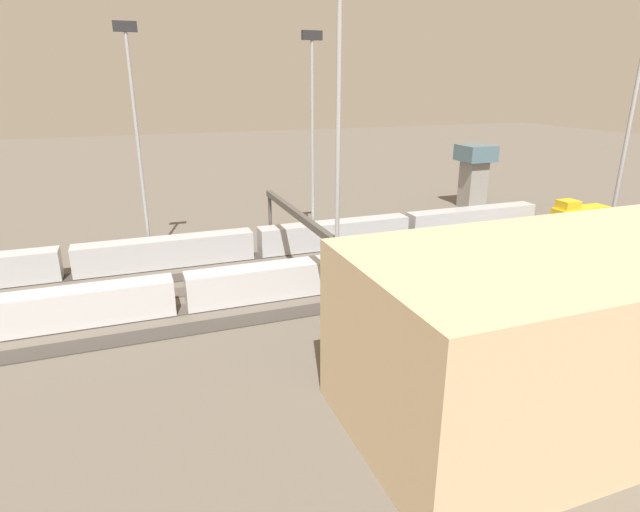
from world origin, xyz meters
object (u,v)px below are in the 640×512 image
Objects in this scene: control_tower at (474,171)px; light_mast_3 at (338,125)px; train_on_track_1 at (579,217)px; train_on_track_0 at (255,242)px; signal_gantry at (296,221)px; light_mast_2 at (312,116)px; train_on_track_3 at (275,280)px; light_mast_1 at (632,110)px; maintenance_shed at (637,317)px; light_mast_0 at (135,119)px.

light_mast_3 is at bearing 40.75° from control_tower.
train_on_track_1 is 21.35m from control_tower.
signal_gantry is (-2.81, 10.00, 5.40)m from train_on_track_0.
light_mast_2 is 2.48× the size of control_tower.
signal_gantry is (6.67, 12.48, -11.40)m from light_mast_2.
light_mast_1 reaches higher than train_on_track_3.
light_mast_3 is at bearing -48.54° from maintenance_shed.
light_mast_2 is 48.03m from maintenance_shed.
signal_gantry reaches higher than train_on_track_0.
maintenance_shed is (-33.84, 45.98, -12.66)m from light_mast_0.
train_on_track_3 is at bearing 50.04° from signal_gantry.
control_tower reaches higher than train_on_track_0.
train_on_track_1 reaches higher than train_on_track_0.
control_tower is at bearing -169.49° from light_mast_0.
maintenance_shed is (-16.97, 32.76, -1.04)m from signal_gantry.
train_on_track_3 reaches higher than train_on_track_0.
train_on_track_1 is 0.40× the size of signal_gantry.
train_on_track_0 is 2.90× the size of light_mast_1.
light_mast_3 reaches higher than maintenance_shed.
train_on_track_0 is 3.01× the size of light_mast_3.
signal_gantry is (51.10, 5.00, 5.26)m from train_on_track_1.
light_mast_3 is at bearing 115.93° from train_on_track_3.
light_mast_0 reaches higher than train_on_track_0.
light_mast_1 reaches higher than light_mast_2.
train_on_track_1 is 0.22× the size of maintenance_shed.
light_mast_3 is at bearing -0.78° from light_mast_1.
light_mast_3 is 29.01m from maintenance_shed.
train_on_track_1 is 0.33× the size of light_mast_0.
light_mast_2 is 18.17m from signal_gantry.
light_mast_2 is (-23.54, 0.75, -0.21)m from light_mast_0.
train_on_track_0 is 49.31m from control_tower.
train_on_track_1 is 0.30× the size of light_mast_1.
train_on_track_0 is at bearing -65.18° from maintenance_shed.
light_mast_0 is at bearing -57.82° from light_mast_3.
train_on_track_3 is (1.38, 15.00, 0.09)m from train_on_track_0.
light_mast_0 is at bearing -1.81° from light_mast_2.
control_tower is (-37.37, -12.05, -11.71)m from light_mast_2.
control_tower is (-46.85, -14.53, 5.10)m from train_on_track_0.
maintenance_shed is 63.37m from control_tower.
control_tower is at bearing -70.13° from train_on_track_1.
signal_gantry is at bearing -129.96° from train_on_track_3.
light_mast_1 is at bearing 77.36° from control_tower.
light_mast_3 is 18.29m from signal_gantry.
light_mast_2 is at bearing -165.35° from train_on_track_0.
train_on_track_3 is at bearing -12.75° from light_mast_1.
train_on_track_3 is 35.16m from maintenance_shed.
light_mast_3 is at bearing 122.18° from light_mast_0.
light_mast_3 is 2.62× the size of control_tower.
light_mast_1 is 40.22m from signal_gantry.
train_on_track_3 is 2.09× the size of light_mast_3.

